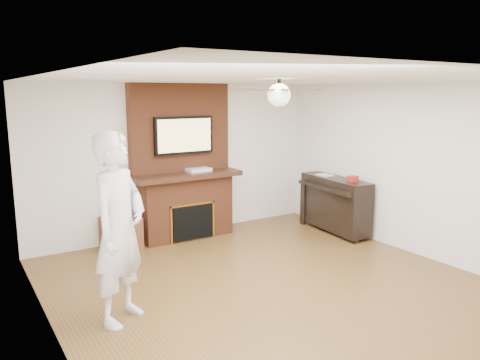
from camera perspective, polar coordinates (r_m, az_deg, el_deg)
room_shell at (r=5.48m, az=4.61°, el=-0.99°), size 5.36×5.86×2.86m
fireplace at (r=7.68m, az=-6.88°, el=0.37°), size 1.78×0.64×2.50m
tv at (r=7.55m, az=-6.85°, el=5.44°), size 1.00×0.08×0.60m
ceiling_fan at (r=5.37m, az=4.79°, el=10.39°), size 1.21×1.21×0.31m
person at (r=4.92m, az=-14.50°, el=-5.76°), size 0.87×0.83×1.98m
side_table at (r=7.39m, az=-14.29°, el=-6.08°), size 0.55×0.55×0.58m
piano at (r=8.13m, az=11.46°, el=-2.77°), size 0.65×1.46×1.02m
cable_box at (r=7.67m, az=-5.07°, el=1.25°), size 0.40×0.24×0.06m
candle_orange at (r=7.68m, az=-7.51°, el=-6.83°), size 0.07×0.07×0.12m
candle_green at (r=7.76m, az=-6.04°, el=-6.79°), size 0.08×0.08×0.08m
candle_cream at (r=7.76m, az=-4.66°, el=-6.65°), size 0.08×0.08×0.11m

